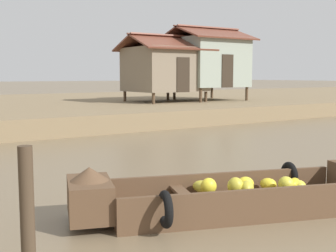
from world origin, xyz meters
The scene contains 5 objects.
ground_plane centered at (0.00, 10.00, 0.00)m, with size 300.00×300.00×0.00m, color #726047.
banana_boat centered at (1.33, 4.32, 0.30)m, with size 5.26×2.73×0.86m.
stilt_house_mid_right centered at (10.19, 19.84, 2.55)m, with size 4.46×3.91×3.65m.
stilt_house_right centered at (13.03, 19.70, 2.97)m, with size 4.45×4.05×4.21m.
mooring_post centered at (-2.23, 3.38, 0.76)m, with size 0.14×0.14×1.51m, color #423323.
Camera 1 is at (-3.44, -0.86, 2.18)m, focal length 48.04 mm.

